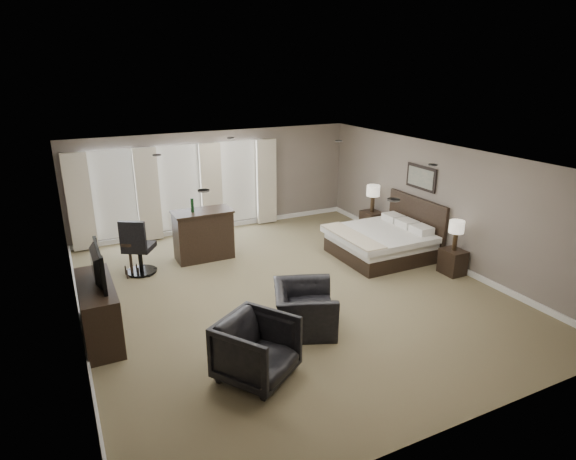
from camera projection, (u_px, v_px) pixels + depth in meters
name	position (u px, v px, depth m)	size (l,w,h in m)	color
room	(288.00, 228.00, 8.98)	(7.60, 8.60, 2.64)	#6F6446
window_bay	(180.00, 190.00, 12.08)	(5.25, 0.20, 2.30)	silver
bed	(378.00, 231.00, 10.83)	(2.02, 1.93, 1.28)	silver
nightstand_near	(453.00, 262.00, 10.09)	(0.40, 0.49, 0.53)	black
nightstand_far	(371.00, 222.00, 12.55)	(0.43, 0.53, 0.58)	black
lamp_near	(456.00, 236.00, 9.90)	(0.31, 0.31, 0.64)	beige
lamp_far	(373.00, 199.00, 12.34)	(0.34, 0.34, 0.70)	beige
wall_art	(421.00, 178.00, 10.94)	(0.04, 0.96, 0.56)	slate
dresser	(99.00, 311.00, 7.63)	(0.53, 1.64, 0.95)	black
tv	(94.00, 280.00, 7.45)	(1.06, 0.61, 0.14)	black
armchair_near	(304.00, 301.00, 7.91)	(1.13, 0.73, 0.98)	black
armchair_far	(256.00, 347.00, 6.64)	(0.95, 0.89, 0.98)	black
bar_counter	(203.00, 235.00, 10.80)	(1.30, 0.68, 1.13)	black
bar_stool_left	(131.00, 259.00, 9.95)	(0.36, 0.36, 0.76)	black
bar_stool_right	(217.00, 239.00, 11.06)	(0.37, 0.37, 0.78)	black
desk_chair	(139.00, 246.00, 10.01)	(0.63, 0.63, 1.23)	black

